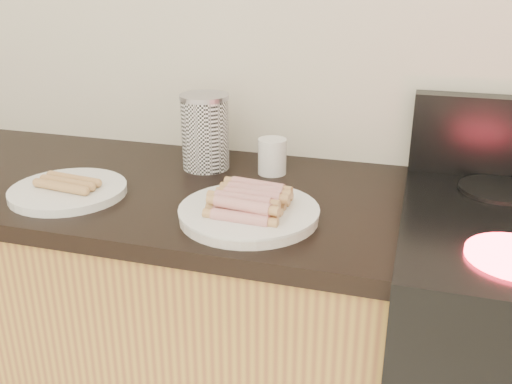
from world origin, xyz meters
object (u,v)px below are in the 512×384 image
(side_plate, at_px, (68,191))
(canister, at_px, (205,132))
(mug, at_px, (272,156))
(main_plate, at_px, (249,214))

(side_plate, bearing_deg, canister, 48.27)
(side_plate, bearing_deg, mug, 33.46)
(canister, distance_m, mug, 0.19)
(main_plate, relative_size, canister, 1.51)
(side_plate, bearing_deg, main_plate, -1.17)
(canister, relative_size, mug, 2.14)
(side_plate, distance_m, canister, 0.37)
(side_plate, relative_size, mug, 2.95)
(main_plate, xyz_separation_m, canister, (-0.21, 0.28, 0.09))
(mug, bearing_deg, side_plate, -146.54)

